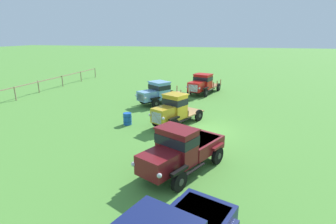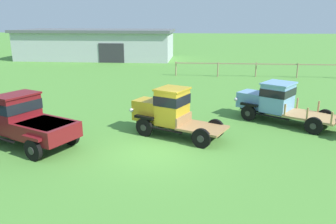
{
  "view_description": "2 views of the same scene",
  "coord_description": "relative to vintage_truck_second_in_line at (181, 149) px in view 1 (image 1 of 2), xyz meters",
  "views": [
    {
      "loc": [
        -16.45,
        -2.01,
        6.18
      ],
      "look_at": [
        0.39,
        2.54,
        1.0
      ],
      "focal_mm": 28.0,
      "sensor_mm": 36.0,
      "label": 1
    },
    {
      "loc": [
        1.81,
        -12.45,
        5.27
      ],
      "look_at": [
        0.39,
        2.54,
        1.0
      ],
      "focal_mm": 35.0,
      "sensor_mm": 36.0,
      "label": 2
    }
  ],
  "objects": [
    {
      "name": "vintage_truck_midrow_center",
      "position": [
        6.07,
        1.87,
        0.09
      ],
      "size": [
        4.72,
        3.24,
        2.26
      ],
      "color": "black",
      "rests_on": "ground"
    },
    {
      "name": "paddock_fence",
      "position": [
        14.68,
        18.6,
        -0.1
      ],
      "size": [
        19.11,
        0.53,
        1.36
      ],
      "color": "#997F60",
      "rests_on": "ground"
    },
    {
      "name": "oil_drum_beside_row",
      "position": [
        5.48,
        5.09,
        -0.67
      ],
      "size": [
        0.61,
        0.61,
        0.85
      ],
      "color": "#1951B2",
      "rests_on": "ground"
    },
    {
      "name": "vintage_truck_back_of_row",
      "position": [
        16.69,
        1.39,
        0.07
      ],
      "size": [
        5.79,
        3.28,
        2.16
      ],
      "color": "black",
      "rests_on": "ground"
    },
    {
      "name": "ground_plane",
      "position": [
        5.61,
        -0.3,
        -1.1
      ],
      "size": [
        240.0,
        240.0,
        0.0
      ],
      "primitive_type": "plane",
      "color": "#518E38"
    },
    {
      "name": "vintage_truck_second_in_line",
      "position": [
        0.0,
        0.0,
        0.0
      ],
      "size": [
        5.17,
        3.64,
        2.22
      ],
      "color": "black",
      "rests_on": "ground"
    },
    {
      "name": "vintage_truck_far_side",
      "position": [
        11.5,
        4.64,
        0.01
      ],
      "size": [
        5.23,
        4.35,
        2.09
      ],
      "color": "black",
      "rests_on": "ground"
    }
  ]
}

